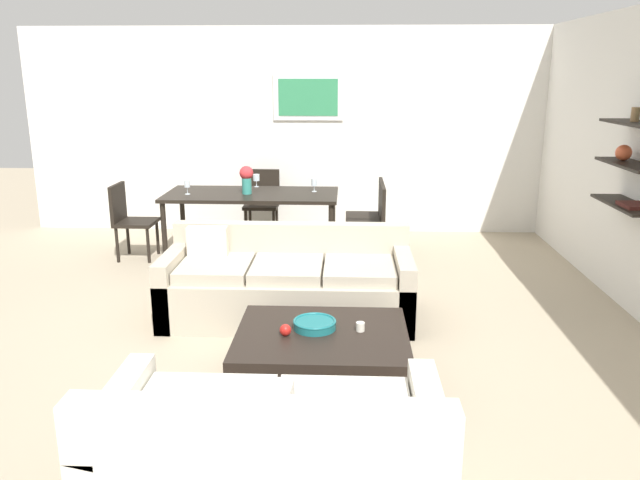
% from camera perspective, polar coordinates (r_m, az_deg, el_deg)
% --- Properties ---
extents(ground_plane, '(18.00, 18.00, 0.00)m').
position_cam_1_polar(ground_plane, '(5.31, -2.32, -8.38)').
color(ground_plane, tan).
extents(back_wall_unit, '(8.40, 0.09, 2.70)m').
position_cam_1_polar(back_wall_unit, '(8.42, 1.65, 9.92)').
color(back_wall_unit, silver).
rests_on(back_wall_unit, ground).
extents(sofa_beige, '(2.16, 0.90, 0.78)m').
position_cam_1_polar(sofa_beige, '(5.52, -3.03, -4.19)').
color(sofa_beige, '#B2A893').
rests_on(sofa_beige, ground).
extents(loveseat_white, '(1.68, 0.90, 0.78)m').
position_cam_1_polar(loveseat_white, '(3.24, -4.52, -19.22)').
color(loveseat_white, silver).
rests_on(loveseat_white, ground).
extents(coffee_table, '(1.19, 0.99, 0.38)m').
position_cam_1_polar(coffee_table, '(4.42, 0.17, -10.74)').
color(coffee_table, black).
rests_on(coffee_table, ground).
extents(decorative_bowl, '(0.30, 0.30, 0.06)m').
position_cam_1_polar(decorative_bowl, '(4.39, -0.49, -7.69)').
color(decorative_bowl, '#19666B').
rests_on(decorative_bowl, coffee_table).
extents(candle_jar, '(0.06, 0.06, 0.06)m').
position_cam_1_polar(candle_jar, '(4.36, 3.72, -7.94)').
color(candle_jar, silver).
rests_on(candle_jar, coffee_table).
extents(apple_on_coffee_table, '(0.08, 0.08, 0.08)m').
position_cam_1_polar(apple_on_coffee_table, '(4.28, -3.19, -8.24)').
color(apple_on_coffee_table, red).
rests_on(apple_on_coffee_table, coffee_table).
extents(dining_table, '(2.01, 0.93, 0.75)m').
position_cam_1_polar(dining_table, '(7.36, -6.27, 3.81)').
color(dining_table, black).
rests_on(dining_table, ground).
extents(dining_chair_left_near, '(0.44, 0.44, 0.88)m').
position_cam_1_polar(dining_chair_left_near, '(7.55, -17.15, 2.10)').
color(dining_chair_left_near, black).
rests_on(dining_chair_left_near, ground).
extents(dining_chair_right_far, '(0.44, 0.44, 0.88)m').
position_cam_1_polar(dining_chair_right_far, '(7.52, 4.72, 2.70)').
color(dining_chair_right_far, black).
rests_on(dining_chair_right_far, ground).
extents(dining_chair_head, '(0.44, 0.44, 0.88)m').
position_cam_1_polar(dining_chair_head, '(8.24, -5.33, 3.78)').
color(dining_chair_head, black).
rests_on(dining_chair_head, ground).
extents(dining_chair_right_near, '(0.44, 0.44, 0.88)m').
position_cam_1_polar(dining_chair_right_near, '(7.12, 4.84, 1.97)').
color(dining_chair_right_near, black).
rests_on(dining_chair_right_near, ground).
extents(wine_glass_head, '(0.08, 0.08, 0.16)m').
position_cam_1_polar(wine_glass_head, '(7.73, -5.86, 5.68)').
color(wine_glass_head, silver).
rests_on(wine_glass_head, dining_table).
extents(wine_glass_left_near, '(0.06, 0.06, 0.16)m').
position_cam_1_polar(wine_glass_left_near, '(7.36, -12.09, 4.98)').
color(wine_glass_left_near, silver).
rests_on(wine_glass_left_near, dining_table).
extents(wine_glass_right_far, '(0.07, 0.07, 0.15)m').
position_cam_1_polar(wine_glass_right_far, '(7.37, -0.54, 5.27)').
color(wine_glass_right_far, silver).
rests_on(wine_glass_right_far, dining_table).
extents(centerpiece_vase, '(0.16, 0.16, 0.33)m').
position_cam_1_polar(centerpiece_vase, '(7.27, -6.75, 5.71)').
color(centerpiece_vase, teal).
rests_on(centerpiece_vase, dining_table).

